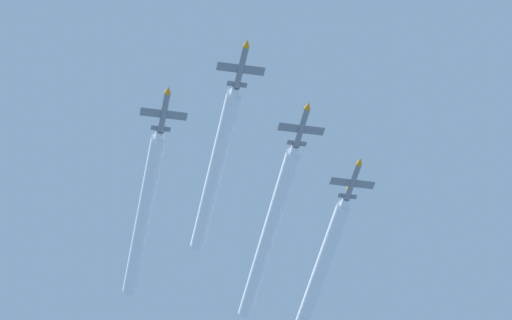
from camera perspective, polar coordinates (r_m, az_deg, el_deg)
name	(u,v)px	position (r m, az deg, el deg)	size (l,w,h in m)	color
jet_lead	(242,65)	(243.32, -0.58, 3.78)	(8.21, 11.95, 2.87)	slate
jet_left_wingman	(302,126)	(252.17, 1.83, 1.37)	(8.21, 11.95, 2.87)	slate
jet_right_wingman	(164,111)	(249.86, -3.66, 1.97)	(8.21, 11.95, 2.87)	slate
jet_outer_left	(353,180)	(262.74, 3.87, -0.79)	(8.21, 11.95, 2.87)	slate
smoke_trail_lead	(216,171)	(264.09, -1.61, -0.45)	(2.80, 45.71, 2.80)	white
smoke_trail_left_wingman	(269,235)	(276.39, 0.50, -3.01)	(2.80, 53.31, 2.80)	white
smoke_trail_right_wingman	(144,216)	(272.72, -4.46, -2.23)	(2.80, 49.14, 2.80)	white
smoke_trail_outer_left	(315,285)	(288.32, 2.37, -4.95)	(2.80, 55.58, 2.80)	white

